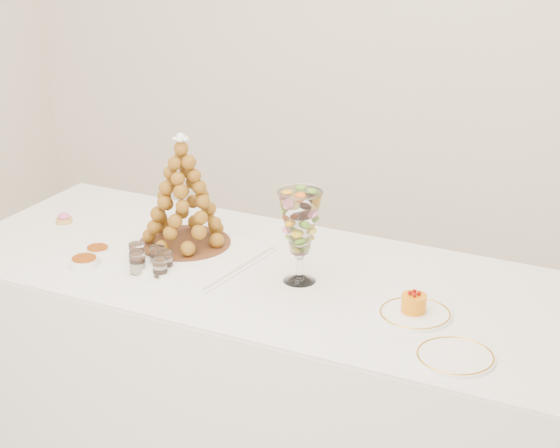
% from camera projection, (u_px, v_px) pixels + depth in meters
% --- Properties ---
extents(buffet_table, '(2.27, 0.98, 0.85)m').
position_uv_depth(buffet_table, '(266.00, 381.00, 3.28)').
color(buffet_table, white).
rests_on(buffet_table, ground).
extents(lace_tray, '(0.60, 0.48, 0.02)m').
position_uv_depth(lace_tray, '(176.00, 251.00, 3.26)').
color(lace_tray, white).
rests_on(lace_tray, buffet_table).
extents(macaron_vase, '(0.14, 0.14, 0.31)m').
position_uv_depth(macaron_vase, '(300.00, 224.00, 2.98)').
color(macaron_vase, white).
rests_on(macaron_vase, buffet_table).
extents(cake_plate, '(0.22, 0.22, 0.01)m').
position_uv_depth(cake_plate, '(415.00, 314.00, 2.82)').
color(cake_plate, white).
rests_on(cake_plate, buffet_table).
extents(spare_plate, '(0.22, 0.22, 0.01)m').
position_uv_depth(spare_plate, '(455.00, 357.00, 2.59)').
color(spare_plate, white).
rests_on(spare_plate, buffet_table).
extents(pink_tart, '(0.06, 0.06, 0.04)m').
position_uv_depth(pink_tart, '(64.00, 219.00, 3.53)').
color(pink_tart, tan).
rests_on(pink_tart, buffet_table).
extents(verrine_a, '(0.07, 0.07, 0.07)m').
position_uv_depth(verrine_a, '(137.00, 253.00, 3.17)').
color(verrine_a, white).
rests_on(verrine_a, buffet_table).
extents(verrine_b, '(0.06, 0.06, 0.07)m').
position_uv_depth(verrine_b, '(157.00, 257.00, 3.15)').
color(verrine_b, white).
rests_on(verrine_b, buffet_table).
extents(verrine_c, '(0.06, 0.06, 0.07)m').
position_uv_depth(verrine_c, '(165.00, 261.00, 3.12)').
color(verrine_c, white).
rests_on(verrine_c, buffet_table).
extents(verrine_d, '(0.06, 0.06, 0.07)m').
position_uv_depth(verrine_d, '(137.00, 263.00, 3.10)').
color(verrine_d, white).
rests_on(verrine_d, buffet_table).
extents(verrine_e, '(0.06, 0.06, 0.07)m').
position_uv_depth(verrine_e, '(160.00, 268.00, 3.07)').
color(verrine_e, white).
rests_on(verrine_e, buffet_table).
extents(ramekin_back, '(0.08, 0.08, 0.03)m').
position_uv_depth(ramekin_back, '(98.00, 251.00, 3.25)').
color(ramekin_back, white).
rests_on(ramekin_back, buffet_table).
extents(ramekin_front, '(0.09, 0.09, 0.03)m').
position_uv_depth(ramekin_front, '(84.00, 262.00, 3.16)').
color(ramekin_front, white).
rests_on(ramekin_front, buffet_table).
extents(croquembouche, '(0.32, 0.32, 0.40)m').
position_uv_depth(croquembouche, '(183.00, 191.00, 3.23)').
color(croquembouche, '#5E3218').
rests_on(croquembouche, lace_tray).
extents(mousse_cake, '(0.08, 0.08, 0.07)m').
position_uv_depth(mousse_cake, '(414.00, 303.00, 2.82)').
color(mousse_cake, orange).
rests_on(mousse_cake, cake_plate).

